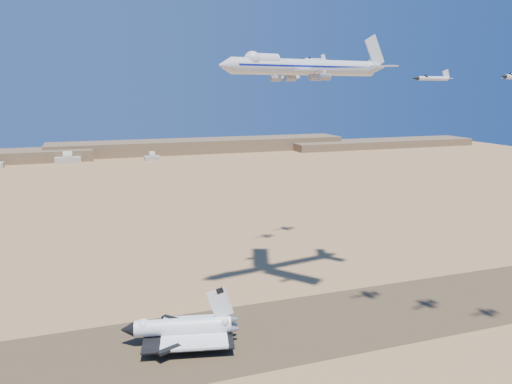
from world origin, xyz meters
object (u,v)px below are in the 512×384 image
object	(u,v)px
chase_jet_f	(314,60)
crew_a	(202,350)
shuttle	(182,328)
crew_c	(217,344)
chase_jet_e	(289,77)
crew_b	(199,348)
chase_jet_a	(432,78)
carrier_747	(301,67)

from	to	relation	value
chase_jet_f	crew_a	bearing A→B (deg)	-137.87
shuttle	crew_c	size ratio (longest dim) A/B	22.11
shuttle	chase_jet_e	distance (m)	138.49
crew_b	chase_jet_a	bearing A→B (deg)	-134.19
crew_a	chase_jet_a	world-z (taller)	chase_jet_a
shuttle	carrier_747	xyz separation A→B (m)	(55.67, 24.77, 91.82)
chase_jet_a	chase_jet_e	xyz separation A→B (m)	(-10.77, 97.53, 2.23)
carrier_747	chase_jet_e	bearing A→B (deg)	62.76
chase_jet_f	crew_c	bearing A→B (deg)	-136.42
shuttle	crew_b	distance (m)	9.62
crew_a	chase_jet_e	distance (m)	144.23
shuttle	chase_jet_a	world-z (taller)	chase_jet_a
crew_b	carrier_747	bearing A→B (deg)	-92.99
crew_b	crew_c	world-z (taller)	crew_b
shuttle	chase_jet_e	bearing A→B (deg)	59.02
crew_a	chase_jet_a	bearing A→B (deg)	-102.43
shuttle	crew_a	xyz separation A→B (m)	(4.96, -9.17, -4.49)
chase_jet_e	chase_jet_f	distance (m)	21.78
chase_jet_a	crew_c	bearing A→B (deg)	168.94
shuttle	chase_jet_a	xyz separation A→B (m)	(83.53, -20.28, 86.76)
carrier_747	chase_jet_f	xyz separation A→B (m)	(34.82, 60.69, 6.75)
crew_c	chase_jet_a	bearing A→B (deg)	-140.69
chase_jet_e	chase_jet_f	bearing A→B (deg)	14.25
chase_jet_a	crew_b	bearing A→B (deg)	169.97
crew_a	crew_c	xyz separation A→B (m)	(5.95, 1.97, 0.02)
crew_a	chase_jet_f	xyz separation A→B (m)	(85.53, 94.63, 103.06)
crew_a	chase_jet_a	distance (m)	120.92
shuttle	chase_jet_a	distance (m)	122.13
chase_jet_e	chase_jet_a	bearing A→B (deg)	-94.28
shuttle	chase_jet_f	world-z (taller)	chase_jet_f
shuttle	crew_c	world-z (taller)	shuttle
chase_jet_e	crew_a	bearing A→B (deg)	-138.70
crew_c	chase_jet_e	distance (m)	140.32
shuttle	carrier_747	world-z (taller)	carrier_747
crew_a	crew_b	size ratio (longest dim) A/B	0.96
crew_a	crew_c	bearing A→B (deg)	-76.09
shuttle	chase_jet_e	xyz separation A→B (m)	(72.75, 77.25, 88.99)
chase_jet_a	chase_jet_f	bearing A→B (deg)	85.38
carrier_747	crew_b	xyz separation A→B (m)	(-51.53, -32.22, -96.27)
crew_a	chase_jet_a	xyz separation A→B (m)	(78.56, -11.11, 91.25)
carrier_747	chase_jet_a	world-z (taller)	carrier_747
shuttle	crew_b	world-z (taller)	shuttle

